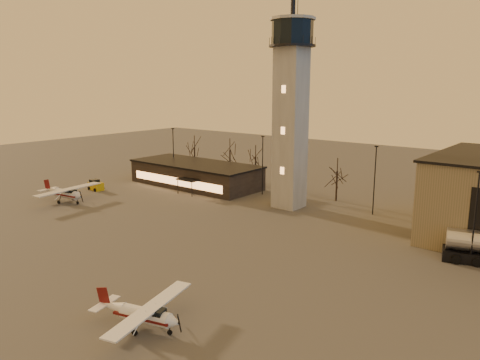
% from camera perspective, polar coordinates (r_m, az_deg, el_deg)
% --- Properties ---
extents(ground, '(220.00, 220.00, 0.00)m').
position_cam_1_polar(ground, '(51.92, -12.69, -9.90)').
color(ground, '#44423F').
rests_on(ground, ground).
extents(control_tower, '(6.80, 6.80, 32.60)m').
position_cam_1_polar(control_tower, '(70.84, 6.23, 9.61)').
color(control_tower, gray).
rests_on(control_tower, ground).
extents(terminal, '(25.40, 12.20, 4.30)m').
position_cam_1_polar(terminal, '(87.74, -5.44, 0.72)').
color(terminal, black).
rests_on(terminal, ground).
extents(light_poles, '(58.50, 12.25, 10.14)m').
position_cam_1_polar(light_poles, '(72.64, 6.79, 0.98)').
color(light_poles, black).
rests_on(light_poles, ground).
extents(tree_row, '(37.20, 9.20, 8.80)m').
position_cam_1_polar(tree_row, '(87.13, 1.74, 3.21)').
color(tree_row, black).
rests_on(tree_row, ground).
extents(cessna_front, '(8.22, 10.21, 2.83)m').
position_cam_1_polar(cessna_front, '(38.61, -11.24, -16.18)').
color(cessna_front, white).
rests_on(cessna_front, ground).
extents(cessna_rear, '(9.54, 12.02, 3.30)m').
position_cam_1_polar(cessna_rear, '(80.21, -20.31, -1.78)').
color(cessna_rear, silver).
rests_on(cessna_rear, ground).
extents(service_cart, '(3.04, 2.02, 1.87)m').
position_cam_1_polar(service_cart, '(87.90, -17.18, -0.70)').
color(service_cart, '#C79F0B').
rests_on(service_cart, ground).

